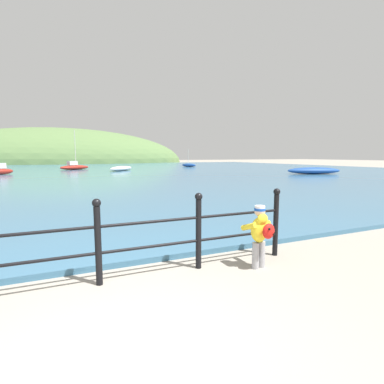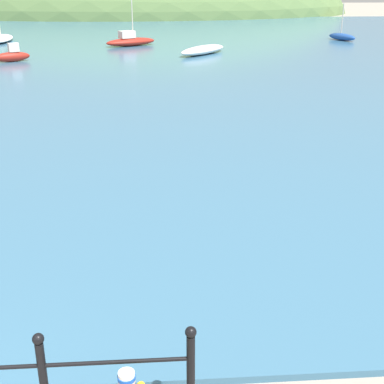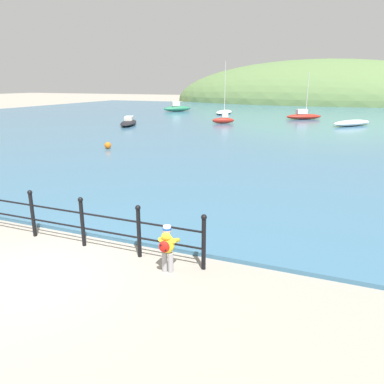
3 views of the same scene
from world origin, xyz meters
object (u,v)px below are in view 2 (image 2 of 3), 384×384
boat_blue_hull (1,38)px  boat_mid_harbor (203,50)px  boat_green_fishing (130,41)px  boat_far_left (342,37)px  boat_nearest_quay (12,56)px

boat_blue_hull → boat_mid_harbor: boat_blue_hull is taller
boat_green_fishing → boat_far_left: boat_green_fishing is taller
boat_green_fishing → boat_far_left: size_ratio=1.68×
boat_blue_hull → boat_mid_harbor: 16.33m
boat_mid_harbor → boat_green_fishing: 6.40m
boat_nearest_quay → boat_mid_harbor: bearing=12.3°
boat_blue_hull → boat_far_left: (25.09, -1.39, 0.05)m
boat_green_fishing → boat_nearest_quay: (-6.28, -6.88, -0.02)m
boat_green_fishing → boat_far_left: 15.66m
boat_nearest_quay → boat_far_left: size_ratio=0.75×
boat_blue_hull → boat_green_fishing: 10.27m
boat_green_fishing → boat_nearest_quay: boat_green_fishing is taller
boat_mid_harbor → boat_nearest_quay: size_ratio=2.03×
boat_green_fishing → boat_far_left: (15.50, 2.28, -0.08)m
boat_far_left → boat_mid_harbor: bearing=-148.2°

